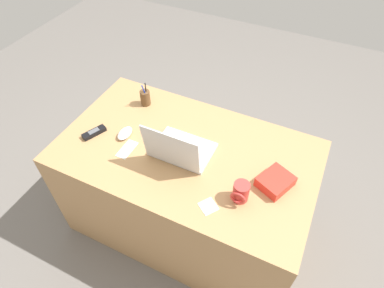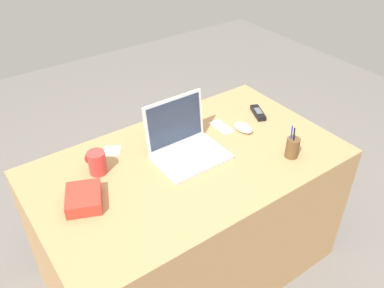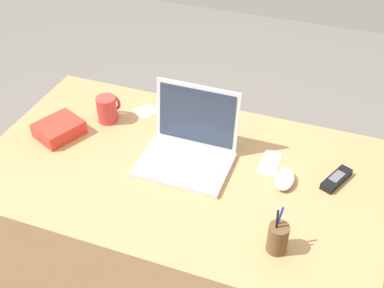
{
  "view_description": "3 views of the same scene",
  "coord_description": "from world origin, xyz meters",
  "px_view_note": "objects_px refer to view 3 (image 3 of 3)",
  "views": [
    {
      "loc": [
        -0.54,
        1.06,
        2.06
      ],
      "look_at": [
        -0.04,
        0.01,
        0.82
      ],
      "focal_mm": 30.41,
      "sensor_mm": 36.0,
      "label": 1
    },
    {
      "loc": [
        -0.83,
        -1.18,
        1.87
      ],
      "look_at": [
        0.0,
        -0.02,
        0.84
      ],
      "focal_mm": 37.56,
      "sensor_mm": 36.0,
      "label": 2
    },
    {
      "loc": [
        0.5,
        -1.22,
        1.89
      ],
      "look_at": [
        0.04,
        0.01,
        0.85
      ],
      "focal_mm": 46.01,
      "sensor_mm": 36.0,
      "label": 3
    }
  ],
  "objects_px": {
    "cordless_phone": "(336,179)",
    "pen_holder": "(278,238)",
    "computer_mouse": "(285,179)",
    "laptop": "(188,148)",
    "snack_bag": "(59,129)",
    "coffee_mug_white": "(107,109)"
  },
  "relations": [
    {
      "from": "pen_holder",
      "to": "computer_mouse",
      "type": "bearing_deg",
      "value": 97.19
    },
    {
      "from": "laptop",
      "to": "snack_bag",
      "type": "relative_size",
      "value": 1.97
    },
    {
      "from": "laptop",
      "to": "cordless_phone",
      "type": "xyz_separation_m",
      "value": [
        0.52,
        0.06,
        -0.04
      ]
    },
    {
      "from": "computer_mouse",
      "to": "snack_bag",
      "type": "xyz_separation_m",
      "value": [
        -0.87,
        -0.03,
        0.01
      ]
    },
    {
      "from": "computer_mouse",
      "to": "snack_bag",
      "type": "distance_m",
      "value": 0.87
    },
    {
      "from": "computer_mouse",
      "to": "cordless_phone",
      "type": "relative_size",
      "value": 0.78
    },
    {
      "from": "cordless_phone",
      "to": "coffee_mug_white",
      "type": "bearing_deg",
      "value": 176.42
    },
    {
      "from": "laptop",
      "to": "snack_bag",
      "type": "bearing_deg",
      "value": -176.23
    },
    {
      "from": "laptop",
      "to": "computer_mouse",
      "type": "height_order",
      "value": "laptop"
    },
    {
      "from": "cordless_phone",
      "to": "pen_holder",
      "type": "xyz_separation_m",
      "value": [
        -0.13,
        -0.36,
        0.04
      ]
    },
    {
      "from": "computer_mouse",
      "to": "cordless_phone",
      "type": "distance_m",
      "value": 0.18
    },
    {
      "from": "computer_mouse",
      "to": "cordless_phone",
      "type": "height_order",
      "value": "computer_mouse"
    },
    {
      "from": "computer_mouse",
      "to": "snack_bag",
      "type": "height_order",
      "value": "snack_bag"
    },
    {
      "from": "coffee_mug_white",
      "to": "pen_holder",
      "type": "distance_m",
      "value": 0.88
    },
    {
      "from": "coffee_mug_white",
      "to": "laptop",
      "type": "bearing_deg",
      "value": -17.11
    },
    {
      "from": "snack_bag",
      "to": "pen_holder",
      "type": "bearing_deg",
      "value": -16.22
    },
    {
      "from": "computer_mouse",
      "to": "laptop",
      "type": "bearing_deg",
      "value": 177.97
    },
    {
      "from": "coffee_mug_white",
      "to": "cordless_phone",
      "type": "xyz_separation_m",
      "value": [
        0.9,
        -0.06,
        -0.04
      ]
    },
    {
      "from": "computer_mouse",
      "to": "coffee_mug_white",
      "type": "bearing_deg",
      "value": 169.25
    },
    {
      "from": "coffee_mug_white",
      "to": "snack_bag",
      "type": "xyz_separation_m",
      "value": [
        -0.13,
        -0.15,
        -0.03
      ]
    },
    {
      "from": "coffee_mug_white",
      "to": "pen_holder",
      "type": "height_order",
      "value": "pen_holder"
    },
    {
      "from": "laptop",
      "to": "coffee_mug_white",
      "type": "bearing_deg",
      "value": 162.89
    }
  ]
}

